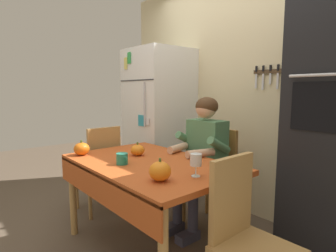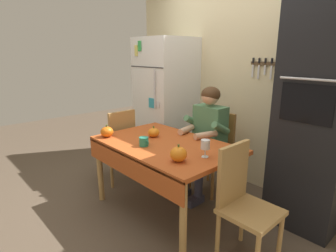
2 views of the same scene
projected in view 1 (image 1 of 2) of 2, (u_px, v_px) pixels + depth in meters
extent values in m
plane|color=brown|center=(141.00, 252.00, 2.23)|extent=(10.00, 10.00, 0.00)
cube|color=beige|center=(247.00, 91.00, 2.90)|extent=(3.70, 0.10, 2.60)
cube|color=#4C3823|center=(271.00, 71.00, 2.61)|extent=(0.36, 0.02, 0.04)
cube|color=silver|center=(256.00, 81.00, 2.73)|extent=(0.02, 0.01, 0.14)
cube|color=black|center=(256.00, 69.00, 2.72)|extent=(0.02, 0.01, 0.06)
cube|color=silver|center=(263.00, 82.00, 2.68)|extent=(0.02, 0.01, 0.15)
cube|color=black|center=(263.00, 68.00, 2.66)|extent=(0.02, 0.01, 0.06)
cube|color=silver|center=(270.00, 79.00, 2.62)|extent=(0.02, 0.01, 0.10)
cube|color=black|center=(271.00, 68.00, 2.60)|extent=(0.02, 0.01, 0.06)
cube|color=silver|center=(278.00, 81.00, 2.56)|extent=(0.02, 0.01, 0.15)
cube|color=black|center=(278.00, 67.00, 2.55)|extent=(0.02, 0.01, 0.06)
cube|color=silver|center=(285.00, 79.00, 2.51)|extent=(0.02, 0.01, 0.12)
cube|color=black|center=(286.00, 67.00, 2.49)|extent=(0.02, 0.01, 0.06)
cube|color=white|center=(159.00, 123.00, 3.45)|extent=(0.68, 0.68, 1.80)
cylinder|color=silver|center=(144.00, 104.00, 3.05)|extent=(0.02, 0.02, 0.50)
cube|color=#333335|center=(136.00, 80.00, 3.16)|extent=(0.67, 0.01, 0.01)
cube|color=teal|center=(141.00, 121.00, 3.14)|extent=(0.11, 0.01, 0.13)
cube|color=#E5D666|center=(126.00, 63.00, 3.29)|extent=(0.07, 0.01, 0.14)
cube|color=green|center=(129.00, 58.00, 3.23)|extent=(0.08, 0.02, 0.13)
cube|color=silver|center=(147.00, 122.00, 3.06)|extent=(0.10, 0.02, 0.08)
cube|color=black|center=(325.00, 107.00, 1.74)|extent=(0.42, 0.01, 0.32)
cylinder|color=silver|center=(325.00, 75.00, 1.69)|extent=(0.45, 0.02, 0.02)
cylinder|color=tan|center=(73.00, 197.00, 2.48)|extent=(0.06, 0.06, 0.70)
cylinder|color=tan|center=(144.00, 179.00, 2.99)|extent=(0.06, 0.06, 0.70)
cylinder|color=tan|center=(245.00, 221.00, 2.02)|extent=(0.06, 0.06, 0.70)
cube|color=#B24C1E|center=(150.00, 164.00, 2.20)|extent=(1.40, 0.90, 0.04)
cube|color=#B24C1E|center=(99.00, 189.00, 1.93)|extent=(1.40, 0.01, 0.20)
cube|color=#9E6B33|center=(209.00, 181.00, 2.66)|extent=(0.40, 0.40, 0.04)
cube|color=#9E6B33|center=(221.00, 152.00, 2.75)|extent=(0.36, 0.04, 0.48)
cylinder|color=#9E6B33|center=(184.00, 203.00, 2.71)|extent=(0.04, 0.04, 0.41)
cylinder|color=#9E6B33|center=(207.00, 194.00, 2.93)|extent=(0.04, 0.04, 0.41)
cylinder|color=#9E6B33|center=(210.00, 214.00, 2.46)|extent=(0.04, 0.04, 0.41)
cylinder|color=#9E6B33|center=(233.00, 204.00, 2.67)|extent=(0.04, 0.04, 0.41)
cube|color=#38384C|center=(173.00, 228.00, 2.55)|extent=(0.10, 0.22, 0.08)
cube|color=#38384C|center=(188.00, 237.00, 2.39)|extent=(0.10, 0.22, 0.08)
cylinder|color=#38384C|center=(177.00, 207.00, 2.56)|extent=(0.09, 0.09, 0.38)
cylinder|color=#38384C|center=(193.00, 214.00, 2.41)|extent=(0.09, 0.09, 0.38)
cube|color=#38384C|center=(191.00, 175.00, 2.62)|extent=(0.12, 0.40, 0.11)
cube|color=#38384C|center=(205.00, 180.00, 2.49)|extent=(0.12, 0.40, 0.11)
cube|color=#4C7F56|center=(207.00, 145.00, 2.59)|extent=(0.36, 0.20, 0.48)
cylinder|color=#4C7F56|center=(187.00, 139.00, 2.69)|extent=(0.07, 0.26, 0.18)
cylinder|color=#4C7F56|center=(219.00, 145.00, 2.39)|extent=(0.07, 0.26, 0.18)
cylinder|color=#D8A884|center=(178.00, 148.00, 2.55)|extent=(0.13, 0.27, 0.07)
cylinder|color=#D8A884|center=(200.00, 153.00, 2.33)|extent=(0.13, 0.27, 0.07)
sphere|color=#D8A884|center=(206.00, 108.00, 2.54)|extent=(0.19, 0.19, 0.19)
ellipsoid|color=#472D19|center=(207.00, 106.00, 2.54)|extent=(0.21, 0.21, 0.17)
cube|color=tan|center=(97.00, 171.00, 2.99)|extent=(0.40, 0.40, 0.04)
cube|color=tan|center=(104.00, 151.00, 2.82)|extent=(0.04, 0.36, 0.48)
cylinder|color=tan|center=(105.00, 184.00, 3.26)|extent=(0.04, 0.04, 0.41)
cylinder|color=tan|center=(120.00, 192.00, 3.00)|extent=(0.04, 0.04, 0.41)
cylinder|color=tan|center=(77.00, 190.00, 3.04)|extent=(0.04, 0.04, 0.41)
cylinder|color=tan|center=(90.00, 200.00, 2.78)|extent=(0.04, 0.04, 0.41)
cube|color=tan|center=(257.00, 252.00, 1.50)|extent=(0.40, 0.40, 0.04)
cube|color=tan|center=(232.00, 197.00, 1.60)|extent=(0.04, 0.36, 0.48)
cylinder|color=#237F66|center=(122.00, 159.00, 2.12)|extent=(0.09, 0.09, 0.09)
torus|color=#237F66|center=(125.00, 159.00, 2.08)|extent=(0.05, 0.01, 0.05)
cylinder|color=white|center=(196.00, 176.00, 1.82)|extent=(0.06, 0.06, 0.01)
cylinder|color=white|center=(196.00, 171.00, 1.81)|extent=(0.01, 0.01, 0.07)
cylinder|color=white|center=(196.00, 160.00, 1.80)|extent=(0.08, 0.08, 0.08)
ellipsoid|color=orange|center=(138.00, 150.00, 2.40)|extent=(0.12, 0.12, 0.10)
cylinder|color=#4C6023|center=(138.00, 143.00, 2.39)|extent=(0.02, 0.02, 0.02)
ellipsoid|color=orange|center=(82.00, 149.00, 2.41)|extent=(0.13, 0.13, 0.11)
cylinder|color=#4C6023|center=(81.00, 141.00, 2.40)|extent=(0.02, 0.02, 0.02)
ellipsoid|color=orange|center=(160.00, 171.00, 1.72)|extent=(0.14, 0.14, 0.12)
cylinder|color=#4C6023|center=(160.00, 160.00, 1.71)|extent=(0.02, 0.02, 0.02)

